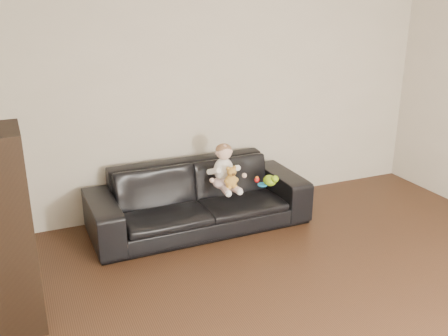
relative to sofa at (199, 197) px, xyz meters
name	(u,v)px	position (x,y,z in m)	size (l,w,h in m)	color
wall_back	(223,92)	(0.49, 0.50, 0.97)	(5.00, 5.00, 0.00)	beige
sofa	(199,197)	(0.00, 0.00, 0.00)	(2.24, 0.88, 0.65)	black
cabinet	(5,232)	(-1.81, -0.99, 0.41)	(0.37, 0.51, 1.48)	black
shelf_item	(1,187)	(-1.79, -0.99, 0.75)	(0.18, 0.25, 0.28)	silver
baby	(225,169)	(0.24, -0.12, 0.31)	(0.32, 0.39, 0.47)	silver
teddy_bear	(231,178)	(0.25, -0.27, 0.27)	(0.13, 0.13, 0.23)	#BB8635
toy_green	(270,181)	(0.70, -0.22, 0.16)	(0.13, 0.16, 0.11)	#8DC617
toy_rattle	(257,180)	(0.62, -0.10, 0.13)	(0.06, 0.06, 0.06)	red
toy_blue_disc	(263,185)	(0.64, -0.19, 0.11)	(0.10, 0.10, 0.01)	#1B92DC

